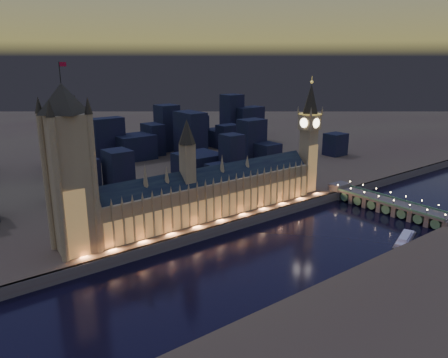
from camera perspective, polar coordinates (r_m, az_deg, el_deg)
ground_plane at (r=308.39m, az=5.56°, el=-9.18°), size 2000.00×2000.00×0.00m
north_bank at (r=758.69m, az=-22.30°, el=5.02°), size 2000.00×960.00×8.00m
embankment_wall at (r=335.28m, az=0.78°, el=-6.26°), size 2000.00×2.50×8.00m
palace_of_westminster at (r=340.80m, az=-1.96°, el=-1.90°), size 202.00×21.34×78.00m
victoria_tower at (r=284.52m, az=-19.62°, el=2.07°), size 31.68×31.68×118.60m
elizabeth_tower at (r=405.71m, az=11.09°, el=6.47°), size 18.00×18.00×104.77m
westminster_bridge at (r=403.48m, az=20.20°, el=-3.11°), size 18.94×113.00×15.90m
river_boat at (r=347.48m, az=22.55°, el=-7.15°), size 40.90×22.76×4.50m
city_backdrop at (r=516.15m, az=-9.96°, el=4.37°), size 475.50×215.63×82.70m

